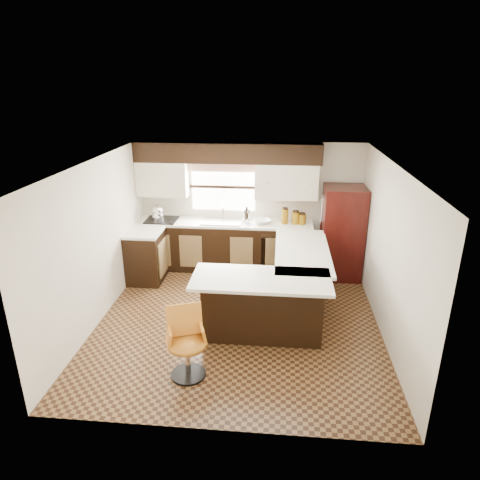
# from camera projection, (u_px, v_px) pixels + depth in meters

# --- Properties ---
(floor) EXTENTS (4.40, 4.40, 0.00)m
(floor) POSITION_uv_depth(u_px,v_px,m) (238.00, 320.00, 6.55)
(floor) COLOR #49301A
(floor) RESTS_ON ground
(ceiling) EXTENTS (4.40, 4.40, 0.00)m
(ceiling) POSITION_uv_depth(u_px,v_px,m) (238.00, 164.00, 5.70)
(ceiling) COLOR silver
(ceiling) RESTS_ON wall_back
(wall_back) EXTENTS (4.40, 0.00, 4.40)m
(wall_back) POSITION_uv_depth(u_px,v_px,m) (250.00, 205.00, 8.17)
(wall_back) COLOR beige
(wall_back) RESTS_ON floor
(wall_front) EXTENTS (4.40, 0.00, 4.40)m
(wall_front) POSITION_uv_depth(u_px,v_px,m) (216.00, 332.00, 4.08)
(wall_front) COLOR beige
(wall_front) RESTS_ON floor
(wall_left) EXTENTS (0.00, 4.40, 4.40)m
(wall_left) POSITION_uv_depth(u_px,v_px,m) (97.00, 242.00, 6.31)
(wall_left) COLOR beige
(wall_left) RESTS_ON floor
(wall_right) EXTENTS (0.00, 4.40, 4.40)m
(wall_right) POSITION_uv_depth(u_px,v_px,m) (388.00, 253.00, 5.94)
(wall_right) COLOR beige
(wall_right) RESTS_ON floor
(base_cab_back) EXTENTS (3.30, 0.60, 0.90)m
(base_cab_back) POSITION_uv_depth(u_px,v_px,m) (225.00, 246.00, 8.20)
(base_cab_back) COLOR black
(base_cab_back) RESTS_ON floor
(base_cab_left) EXTENTS (0.60, 0.70, 0.90)m
(base_cab_left) POSITION_uv_depth(u_px,v_px,m) (146.00, 257.00, 7.71)
(base_cab_left) COLOR black
(base_cab_left) RESTS_ON floor
(counter_back) EXTENTS (3.30, 0.60, 0.04)m
(counter_back) POSITION_uv_depth(u_px,v_px,m) (224.00, 223.00, 8.03)
(counter_back) COLOR silver
(counter_back) RESTS_ON base_cab_back
(counter_left) EXTENTS (0.60, 0.70, 0.04)m
(counter_left) POSITION_uv_depth(u_px,v_px,m) (144.00, 232.00, 7.55)
(counter_left) COLOR silver
(counter_left) RESTS_ON base_cab_left
(soffit) EXTENTS (3.40, 0.35, 0.36)m
(soffit) POSITION_uv_depth(u_px,v_px,m) (227.00, 153.00, 7.68)
(soffit) COLOR black
(soffit) RESTS_ON wall_back
(upper_cab_left) EXTENTS (0.94, 0.35, 0.64)m
(upper_cab_left) POSITION_uv_depth(u_px,v_px,m) (163.00, 179.00, 7.97)
(upper_cab_left) COLOR beige
(upper_cab_left) RESTS_ON wall_back
(upper_cab_right) EXTENTS (1.14, 0.35, 0.64)m
(upper_cab_right) POSITION_uv_depth(u_px,v_px,m) (286.00, 181.00, 7.76)
(upper_cab_right) COLOR beige
(upper_cab_right) RESTS_ON wall_back
(window_pane) EXTENTS (1.20, 0.02, 0.90)m
(window_pane) POSITION_uv_depth(u_px,v_px,m) (223.00, 187.00, 8.07)
(window_pane) COLOR white
(window_pane) RESTS_ON wall_back
(valance) EXTENTS (1.30, 0.06, 0.18)m
(valance) POSITION_uv_depth(u_px,v_px,m) (223.00, 167.00, 7.90)
(valance) COLOR #D19B93
(valance) RESTS_ON wall_back
(sink) EXTENTS (0.75, 0.45, 0.03)m
(sink) POSITION_uv_depth(u_px,v_px,m) (222.00, 221.00, 8.00)
(sink) COLOR #B2B2B7
(sink) RESTS_ON counter_back
(dishwasher) EXTENTS (0.58, 0.03, 0.78)m
(dishwasher) POSITION_uv_depth(u_px,v_px,m) (277.00, 255.00, 7.85)
(dishwasher) COLOR black
(dishwasher) RESTS_ON floor
(cooktop) EXTENTS (0.58, 0.50, 0.02)m
(cooktop) POSITION_uv_depth(u_px,v_px,m) (162.00, 220.00, 8.11)
(cooktop) COLOR black
(cooktop) RESTS_ON counter_back
(peninsula_long) EXTENTS (0.60, 1.95, 0.90)m
(peninsula_long) POSITION_uv_depth(u_px,v_px,m) (298.00, 278.00, 6.89)
(peninsula_long) COLOR black
(peninsula_long) RESTS_ON floor
(peninsula_return) EXTENTS (1.65, 0.60, 0.90)m
(peninsula_return) POSITION_uv_depth(u_px,v_px,m) (262.00, 307.00, 6.03)
(peninsula_return) COLOR black
(peninsula_return) RESTS_ON floor
(counter_pen_long) EXTENTS (0.84, 1.95, 0.04)m
(counter_pen_long) POSITION_uv_depth(u_px,v_px,m) (302.00, 251.00, 6.72)
(counter_pen_long) COLOR silver
(counter_pen_long) RESTS_ON peninsula_long
(counter_pen_return) EXTENTS (1.89, 0.84, 0.04)m
(counter_pen_return) POSITION_uv_depth(u_px,v_px,m) (261.00, 279.00, 5.78)
(counter_pen_return) COLOR silver
(counter_pen_return) RESTS_ON peninsula_return
(refrigerator) EXTENTS (0.73, 0.70, 1.70)m
(refrigerator) POSITION_uv_depth(u_px,v_px,m) (342.00, 233.00, 7.75)
(refrigerator) COLOR black
(refrigerator) RESTS_ON floor
(bar_chair) EXTENTS (0.60, 0.60, 0.89)m
(bar_chair) POSITION_uv_depth(u_px,v_px,m) (187.00, 345.00, 5.18)
(bar_chair) COLOR #C3721F
(bar_chair) RESTS_ON floor
(kettle) EXTENTS (0.21, 0.21, 0.29)m
(kettle) POSITION_uv_depth(u_px,v_px,m) (158.00, 212.00, 8.06)
(kettle) COLOR silver
(kettle) RESTS_ON cooktop
(percolator) EXTENTS (0.15, 0.15, 0.27)m
(percolator) POSITION_uv_depth(u_px,v_px,m) (247.00, 216.00, 7.94)
(percolator) COLOR silver
(percolator) RESTS_ON counter_back
(mixing_bowl) EXTENTS (0.38, 0.38, 0.07)m
(mixing_bowl) POSITION_uv_depth(u_px,v_px,m) (262.00, 221.00, 7.95)
(mixing_bowl) COLOR white
(mixing_bowl) RESTS_ON counter_back
(canister_large) EXTENTS (0.12, 0.12, 0.28)m
(canister_large) POSITION_uv_depth(u_px,v_px,m) (285.00, 216.00, 7.89)
(canister_large) COLOR #845A09
(canister_large) RESTS_ON counter_back
(canister_med) EXTENTS (0.13, 0.13, 0.22)m
(canister_med) POSITION_uv_depth(u_px,v_px,m) (295.00, 218.00, 7.88)
(canister_med) COLOR #845A09
(canister_med) RESTS_ON counter_back
(canister_small) EXTENTS (0.14, 0.14, 0.19)m
(canister_small) POSITION_uv_depth(u_px,v_px,m) (302.00, 219.00, 7.88)
(canister_small) COLOR #845A09
(canister_small) RESTS_ON counter_back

